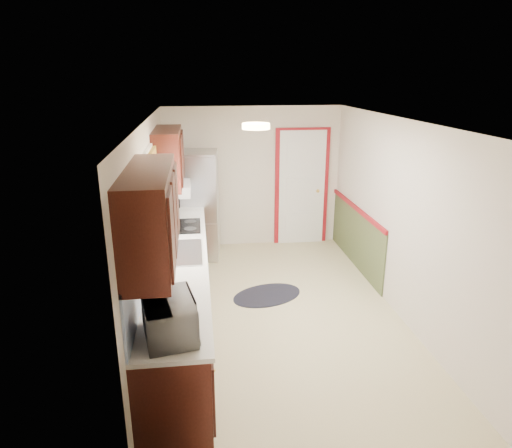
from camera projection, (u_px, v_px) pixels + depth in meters
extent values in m
cube|color=#C9BE8D|center=(277.00, 311.00, 5.85)|extent=(3.20, 5.20, 0.12)
cube|color=white|center=(280.00, 120.00, 5.10)|extent=(3.20, 5.20, 0.12)
cube|color=beige|center=(253.00, 178.00, 7.83)|extent=(3.20, 0.10, 2.40)
cube|color=beige|center=(342.00, 333.00, 3.12)|extent=(3.20, 0.10, 2.40)
cube|color=beige|center=(151.00, 227.00, 5.29)|extent=(0.10, 5.20, 2.40)
cube|color=beige|center=(397.00, 217.00, 5.66)|extent=(0.10, 5.20, 2.40)
cube|color=#35110C|center=(180.00, 296.00, 5.28)|extent=(0.60, 4.00, 0.90)
cube|color=silver|center=(179.00, 258.00, 5.14)|extent=(0.63, 4.00, 0.04)
cube|color=#6199ED|center=(150.00, 234.00, 5.01)|extent=(0.02, 4.00, 0.55)
cube|color=#35110C|center=(151.00, 215.00, 3.61)|extent=(0.35, 1.40, 0.75)
cube|color=#35110C|center=(168.00, 157.00, 6.16)|extent=(0.35, 1.20, 0.75)
cube|color=white|center=(148.00, 196.00, 4.98)|extent=(0.02, 1.00, 0.90)
cube|color=#BA5D22|center=(150.00, 165.00, 4.87)|extent=(0.05, 1.12, 0.24)
cube|color=#B7B7BC|center=(179.00, 253.00, 5.22)|extent=(0.52, 0.82, 0.02)
cube|color=white|center=(174.00, 189.00, 6.35)|extent=(0.45, 0.60, 0.15)
cube|color=maroon|center=(301.00, 188.00, 7.97)|extent=(0.94, 0.05, 2.08)
cube|color=white|center=(302.00, 188.00, 7.95)|extent=(0.80, 0.04, 2.00)
cube|color=#48542F|center=(356.00, 237.00, 7.16)|extent=(0.02, 2.30, 0.90)
cube|color=maroon|center=(357.00, 209.00, 7.02)|extent=(0.04, 2.30, 0.06)
cylinder|color=#FFD88C|center=(256.00, 126.00, 4.89)|extent=(0.30, 0.30, 0.06)
imported|color=white|center=(169.00, 314.00, 3.51)|extent=(0.42, 0.62, 0.38)
cube|color=#B7B7BC|center=(195.00, 205.00, 7.39)|extent=(0.79, 0.75, 1.74)
cylinder|color=black|center=(180.00, 218.00, 7.03)|extent=(0.02, 0.02, 1.22)
ellipsoid|color=black|center=(267.00, 295.00, 6.26)|extent=(1.15, 0.95, 0.01)
cube|color=black|center=(181.00, 226.00, 6.12)|extent=(0.51, 0.62, 0.02)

